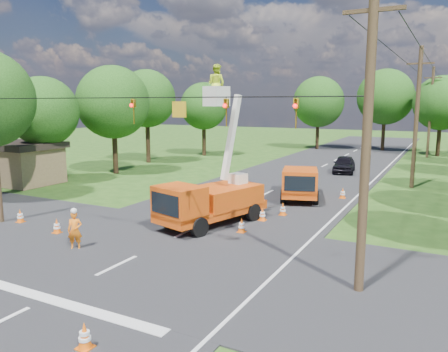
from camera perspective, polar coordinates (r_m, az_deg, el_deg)
The scene contains 28 objects.
ground at distance 34.34m, azimuth 8.75°, elevation -0.79°, with size 140.00×140.00×0.00m, color #244815.
road_main at distance 34.34m, azimuth 8.75°, elevation -0.79°, with size 12.00×100.00×0.06m, color black.
road_cross at distance 18.73m, azimuth -9.71°, elevation -9.60°, with size 56.00×10.00×0.07m, color black.
stop_bar at distance 15.24m, azimuth -22.02°, elevation -14.79°, with size 9.00×0.45×0.02m, color silver.
edge_line at distance 33.00m, azimuth 17.99°, elevation -1.57°, with size 0.12×90.00×0.02m, color silver.
bucket_truck at distance 21.79m, azimuth -1.82°, elevation -2.08°, with size 3.82×6.43×7.94m.
second_truck at distance 28.33m, azimuth 9.89°, elevation -0.76°, with size 3.64×5.98×2.11m.
ground_worker at distance 19.48m, azimuth -18.90°, elevation -6.72°, with size 0.59×0.39×1.63m, color #E85313.
distant_car at distance 39.95m, azimuth 15.41°, elevation 1.50°, with size 1.75×4.35×1.48m, color black.
traffic_cone_1 at distance 12.10m, azimuth -17.75°, elevation -19.28°, with size 0.38×0.38×0.71m.
traffic_cone_2 at distance 22.91m, azimuth 5.04°, elevation -5.00°, with size 0.38×0.38×0.71m.
traffic_cone_3 at distance 24.11m, azimuth 7.69°, elevation -4.31°, with size 0.38×0.38×0.71m.
traffic_cone_4 at distance 22.14m, azimuth -21.00°, elevation -6.13°, with size 0.38×0.38×0.71m.
traffic_cone_5 at distance 24.82m, azimuth -25.07°, elevation -4.74°, with size 0.38×0.38×0.71m.
traffic_cone_7 at distance 29.09m, azimuth 15.24°, elevation -2.17°, with size 0.38×0.38×0.71m.
traffic_cone_8 at distance 20.82m, azimuth 2.32°, elevation -6.47°, with size 0.38×0.38×0.71m.
pole_right_near at distance 14.23m, azimuth 18.16°, elevation 5.07°, with size 1.80×0.30×10.00m.
pole_right_mid at distance 34.10m, azimuth 23.85°, elevation 7.08°, with size 1.80×0.30×10.00m.
pole_right_far at distance 54.06m, azimuth 25.36°, elevation 7.59°, with size 1.80×0.30×10.00m.
signal_span at distance 16.44m, azimuth -4.05°, elevation 8.75°, with size 18.00×0.29×1.07m.
shed at distance 36.55m, azimuth -24.86°, elevation 1.62°, with size 5.50×4.50×3.15m.
tree_left_c at distance 35.73m, azimuth -22.53°, elevation 7.77°, with size 5.20×5.20×8.06m.
tree_left_d at distance 38.84m, azimuth -14.29°, elevation 9.30°, with size 6.20×6.20×9.24m.
tree_left_e at distance 45.39m, azimuth -10.06°, elevation 9.91°, with size 5.80×5.80×9.41m.
tree_left_f at distance 50.93m, azimuth -2.66°, elevation 9.08°, with size 5.40×5.40×8.40m.
tree_far_a at distance 59.16m, azimuth 12.24°, elevation 9.43°, with size 6.60×6.60×9.50m.
tree_far_b at distance 59.53m, azimuth 20.33°, elevation 9.65°, with size 7.00×7.00×10.32m.
tree_far_c at distance 56.02m, azimuth 26.55°, elevation 8.53°, with size 6.20×6.20×9.18m.
Camera 1 is at (10.84, -12.00, 6.10)m, focal length 35.00 mm.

